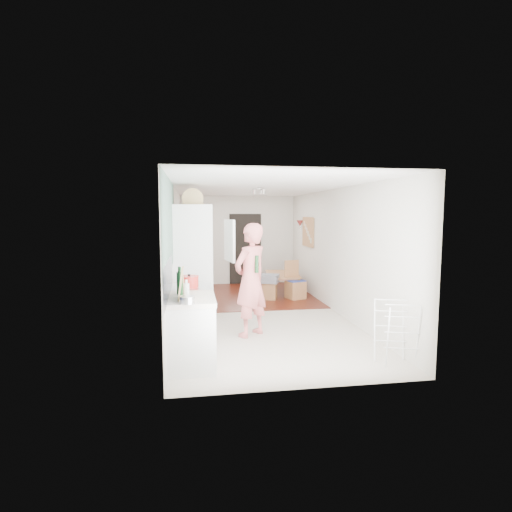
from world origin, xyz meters
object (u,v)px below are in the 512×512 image
object	(u,v)px
person	(251,270)
dining_chair	(296,280)
dining_table	(284,285)
drying_rack	(396,332)
stool	(270,291)

from	to	relation	value
person	dining_chair	world-z (taller)	person
dining_table	drying_rack	world-z (taller)	drying_rack
dining_table	stool	distance (m)	0.80
dining_chair	dining_table	bearing A→B (deg)	84.56
dining_table	dining_chair	xyz separation A→B (m)	(0.13, -0.66, 0.24)
person	dining_chair	distance (m)	3.09
dining_table	drying_rack	bearing A→B (deg)	-167.21
dining_table	stool	size ratio (longest dim) A/B	3.03
dining_table	person	bearing A→B (deg)	166.28
person	stool	xyz separation A→B (m)	(0.84, 2.67, -0.89)
dining_table	dining_chair	bearing A→B (deg)	-160.76
person	drying_rack	size ratio (longest dim) A/B	2.55
person	drying_rack	distance (m)	2.41
person	dining_table	bearing A→B (deg)	-151.36
drying_rack	dining_table	bearing A→B (deg)	112.76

